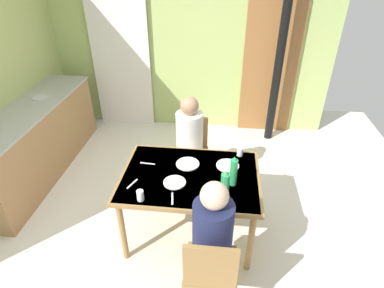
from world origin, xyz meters
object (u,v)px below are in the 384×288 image
kitchen_counter (35,141)px  person_near_diner (213,229)px  dining_table (190,181)px  water_bottle_green_far (225,185)px  person_far_diner (189,134)px  water_bottle_green_near (234,172)px  chair_far_diner (191,149)px  chair_near_diner (210,270)px

kitchen_counter → person_near_diner: person_near_diner is taller
dining_table → water_bottle_green_far: bearing=-40.1°
person_near_diner → person_far_diner: (-0.33, 1.36, 0.00)m
person_near_diner → person_far_diner: 1.40m
person_far_diner → water_bottle_green_near: bearing=122.1°
person_far_diner → water_bottle_green_far: (0.41, -0.95, 0.09)m
chair_far_diner → person_far_diner: (0.00, -0.14, 0.28)m
chair_near_diner → water_bottle_green_near: size_ratio=2.94×
dining_table → water_bottle_green_near: bearing=-12.2°
kitchen_counter → chair_near_diner: 2.87m
water_bottle_green_far → person_near_diner: bearing=-100.5°
dining_table → person_far_diner: size_ratio=1.68×
water_bottle_green_near → water_bottle_green_far: bearing=-110.8°
water_bottle_green_near → dining_table: bearing=167.8°
kitchen_counter → water_bottle_green_near: size_ratio=7.88×
person_far_diner → chair_near_diner: bearing=102.6°
kitchen_counter → water_bottle_green_near: 2.69m
dining_table → person_near_diner: bearing=-70.1°
chair_far_diner → water_bottle_green_far: bearing=110.6°
chair_far_diner → person_near_diner: size_ratio=1.13×
chair_near_diner → person_far_diner: (-0.33, 1.49, 0.28)m
chair_far_diner → person_far_diner: 0.31m
chair_near_diner → water_bottle_green_far: bearing=82.1°
kitchen_counter → water_bottle_green_near: water_bottle_green_near is taller
chair_far_diner → water_bottle_green_far: (0.41, -1.09, 0.37)m
water_bottle_green_far → chair_far_diner: bearing=110.6°
chair_far_diner → person_near_diner: bearing=102.6°
dining_table → chair_far_diner: size_ratio=1.48×
dining_table → chair_near_diner: chair_near_diner is taller
kitchen_counter → person_far_diner: (2.00, -0.17, 0.33)m
kitchen_counter → chair_near_diner: kitchen_counter is taller
kitchen_counter → dining_table: bearing=-22.2°
kitchen_counter → chair_far_diner: size_ratio=2.68×
chair_far_diner → person_far_diner: person_far_diner is taller
water_bottle_green_near → kitchen_counter: bearing=159.3°
kitchen_counter → dining_table: kitchen_counter is taller
person_far_diner → water_bottle_green_far: person_far_diner is taller
water_bottle_green_far → kitchen_counter: bearing=155.0°
water_bottle_green_far → chair_near_diner: bearing=-97.9°
kitchen_counter → person_near_diner: 2.81m
water_bottle_green_near → chair_near_diner: bearing=-101.3°
kitchen_counter → dining_table: (2.09, -0.85, 0.21)m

